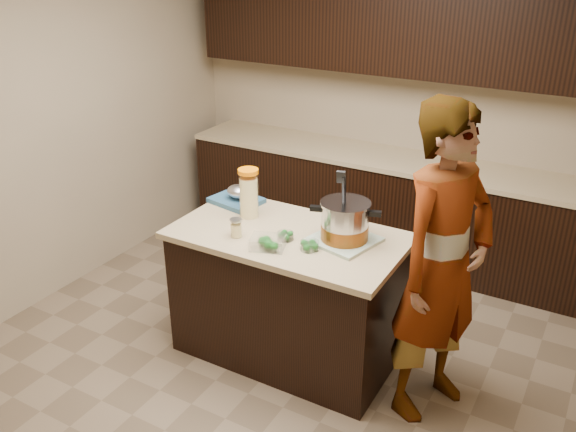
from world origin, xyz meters
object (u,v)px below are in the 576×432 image
Objects in this scene: island at (288,294)px; stock_pot at (345,223)px; person at (442,266)px; lemonade_pitcher at (249,195)px.

stock_pot reaches higher than island.
person is at bearing 0.06° from island.
stock_pot is (0.35, 0.07, 0.57)m from island.
person is (1.33, -0.10, -0.11)m from lemonade_pitcher.
island is at bearing 113.03° from person.
person is (0.63, -0.07, -0.08)m from stock_pot.
stock_pot is 0.64m from person.
person reaches higher than island.
stock_pot is at bearing 106.30° from person.
person is at bearing -4.14° from lemonade_pitcher.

